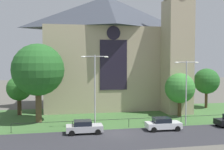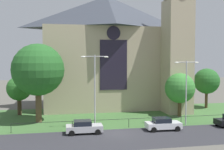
{
  "view_description": "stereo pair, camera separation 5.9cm",
  "coord_description": "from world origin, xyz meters",
  "px_view_note": "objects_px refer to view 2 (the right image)",
  "views": [
    {
      "loc": [
        -6.69,
        -30.24,
        8.5
      ],
      "look_at": [
        0.73,
        8.0,
        6.34
      ],
      "focal_mm": 43.52,
      "sensor_mm": 36.0,
      "label": 1
    },
    {
      "loc": [
        -6.64,
        -30.25,
        8.5
      ],
      "look_at": [
        0.73,
        8.0,
        6.34
      ],
      "focal_mm": 43.52,
      "sensor_mm": 36.0,
      "label": 2
    }
  ],
  "objects_px": {
    "tree_right_far": "(207,81)",
    "tree_right_near": "(180,88)",
    "parked_car_white": "(163,124)",
    "streetlamp_near": "(95,83)",
    "streetlamp_far": "(186,84)",
    "tree_left_near": "(38,70)",
    "parked_car_silver": "(84,127)",
    "tree_left_far": "(19,89)",
    "church_building": "(112,50)"
  },
  "relations": [
    {
      "from": "tree_left_near",
      "to": "streetlamp_near",
      "type": "distance_m",
      "value": 8.95
    },
    {
      "from": "church_building",
      "to": "tree_left_near",
      "type": "bearing_deg",
      "value": -140.25
    },
    {
      "from": "church_building",
      "to": "parked_car_silver",
      "type": "relative_size",
      "value": 6.15
    },
    {
      "from": "tree_right_near",
      "to": "tree_left_near",
      "type": "xyz_separation_m",
      "value": [
        -20.55,
        0.16,
        2.88
      ]
    },
    {
      "from": "streetlamp_near",
      "to": "streetlamp_far",
      "type": "xyz_separation_m",
      "value": [
        11.97,
        -0.0,
        -0.39
      ]
    },
    {
      "from": "church_building",
      "to": "parked_car_white",
      "type": "height_order",
      "value": "church_building"
    },
    {
      "from": "church_building",
      "to": "tree_right_near",
      "type": "bearing_deg",
      "value": -50.65
    },
    {
      "from": "tree_right_near",
      "to": "tree_left_near",
      "type": "height_order",
      "value": "tree_left_near"
    },
    {
      "from": "tree_right_near",
      "to": "parked_car_white",
      "type": "relative_size",
      "value": 1.54
    },
    {
      "from": "parked_car_silver",
      "to": "parked_car_white",
      "type": "height_order",
      "value": "same"
    },
    {
      "from": "tree_right_near",
      "to": "parked_car_white",
      "type": "bearing_deg",
      "value": -127.6
    },
    {
      "from": "parked_car_silver",
      "to": "streetlamp_far",
      "type": "bearing_deg",
      "value": 7.69
    },
    {
      "from": "streetlamp_far",
      "to": "tree_right_far",
      "type": "bearing_deg",
      "value": 50.0
    },
    {
      "from": "tree_left_near",
      "to": "streetlamp_far",
      "type": "height_order",
      "value": "tree_left_near"
    },
    {
      "from": "parked_car_white",
      "to": "tree_left_far",
      "type": "bearing_deg",
      "value": 146.9
    },
    {
      "from": "tree_right_far",
      "to": "tree_left_near",
      "type": "relative_size",
      "value": 0.65
    },
    {
      "from": "parked_car_white",
      "to": "streetlamp_near",
      "type": "bearing_deg",
      "value": 168.56
    },
    {
      "from": "tree_right_far",
      "to": "tree_left_far",
      "type": "height_order",
      "value": "tree_right_far"
    },
    {
      "from": "tree_right_near",
      "to": "streetlamp_near",
      "type": "xyz_separation_m",
      "value": [
        -13.48,
        -5.15,
        1.45
      ]
    },
    {
      "from": "parked_car_silver",
      "to": "parked_car_white",
      "type": "xyz_separation_m",
      "value": [
        9.55,
        -0.31,
        0.0
      ]
    },
    {
      "from": "streetlamp_near",
      "to": "parked_car_silver",
      "type": "bearing_deg",
      "value": -133.23
    },
    {
      "from": "tree_left_near",
      "to": "streetlamp_near",
      "type": "height_order",
      "value": "tree_left_near"
    },
    {
      "from": "parked_car_silver",
      "to": "tree_right_near",
      "type": "bearing_deg",
      "value": 25.2
    },
    {
      "from": "streetlamp_far",
      "to": "parked_car_silver",
      "type": "height_order",
      "value": "streetlamp_far"
    },
    {
      "from": "tree_left_near",
      "to": "tree_left_far",
      "type": "xyz_separation_m",
      "value": [
        -3.3,
        5.65,
        -3.06
      ]
    },
    {
      "from": "streetlamp_far",
      "to": "streetlamp_near",
      "type": "bearing_deg",
      "value": 180.0
    },
    {
      "from": "streetlamp_near",
      "to": "streetlamp_far",
      "type": "distance_m",
      "value": 11.97
    },
    {
      "from": "streetlamp_near",
      "to": "streetlamp_far",
      "type": "relative_size",
      "value": 1.08
    },
    {
      "from": "church_building",
      "to": "tree_right_far",
      "type": "relative_size",
      "value": 3.71
    },
    {
      "from": "tree_right_far",
      "to": "tree_right_near",
      "type": "height_order",
      "value": "tree_right_far"
    },
    {
      "from": "church_building",
      "to": "tree_left_near",
      "type": "relative_size",
      "value": 2.42
    },
    {
      "from": "streetlamp_far",
      "to": "parked_car_silver",
      "type": "distance_m",
      "value": 14.31
    },
    {
      "from": "parked_car_silver",
      "to": "tree_left_near",
      "type": "bearing_deg",
      "value": 129.87
    },
    {
      "from": "tree_right_far",
      "to": "tree_left_far",
      "type": "xyz_separation_m",
      "value": [
        -31.77,
        -0.29,
        -0.65
      ]
    },
    {
      "from": "tree_left_near",
      "to": "parked_car_silver",
      "type": "height_order",
      "value": "tree_left_near"
    },
    {
      "from": "church_building",
      "to": "parked_car_white",
      "type": "relative_size",
      "value": 6.11
    },
    {
      "from": "tree_left_far",
      "to": "parked_car_white",
      "type": "height_order",
      "value": "tree_left_far"
    },
    {
      "from": "parked_car_white",
      "to": "church_building",
      "type": "bearing_deg",
      "value": 101.58
    },
    {
      "from": "streetlamp_near",
      "to": "parked_car_silver",
      "type": "height_order",
      "value": "streetlamp_near"
    },
    {
      "from": "tree_left_far",
      "to": "streetlamp_near",
      "type": "bearing_deg",
      "value": -46.6
    },
    {
      "from": "tree_left_far",
      "to": "parked_car_silver",
      "type": "height_order",
      "value": "tree_left_far"
    },
    {
      "from": "tree_left_near",
      "to": "parked_car_white",
      "type": "height_order",
      "value": "tree_left_near"
    },
    {
      "from": "tree_left_far",
      "to": "tree_left_near",
      "type": "bearing_deg",
      "value": -59.69
    },
    {
      "from": "streetlamp_near",
      "to": "parked_car_white",
      "type": "bearing_deg",
      "value": -13.25
    },
    {
      "from": "tree_right_near",
      "to": "streetlamp_far",
      "type": "distance_m",
      "value": 5.48
    },
    {
      "from": "tree_right_near",
      "to": "streetlamp_near",
      "type": "relative_size",
      "value": 0.72
    },
    {
      "from": "tree_right_far",
      "to": "streetlamp_far",
      "type": "xyz_separation_m",
      "value": [
        -9.43,
        -11.25,
        0.6
      ]
    },
    {
      "from": "church_building",
      "to": "tree_right_far",
      "type": "distance_m",
      "value": 17.74
    },
    {
      "from": "tree_right_far",
      "to": "parked_car_white",
      "type": "relative_size",
      "value": 1.65
    },
    {
      "from": "tree_left_near",
      "to": "parked_car_silver",
      "type": "xyz_separation_m",
      "value": [
        5.57,
        -6.9,
        -6.41
      ]
    }
  ]
}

